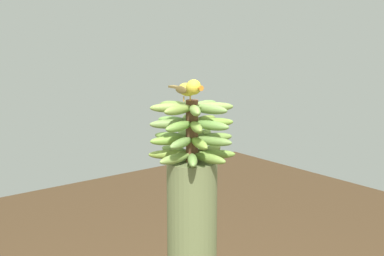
{
  "coord_description": "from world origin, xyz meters",
  "views": [
    {
      "loc": [
        1.39,
        -1.09,
        1.76
      ],
      "look_at": [
        0.0,
        0.0,
        1.43
      ],
      "focal_mm": 45.1,
      "sensor_mm": 36.0,
      "label": 1
    }
  ],
  "objects": [
    {
      "name": "perched_bird",
      "position": [
        0.03,
        -0.04,
        1.58
      ],
      "size": [
        0.2,
        0.06,
        0.08
      ],
      "color": "#C68933",
      "rests_on": "banana_bunch"
    },
    {
      "name": "banana_bunch",
      "position": [
        -0.0,
        0.0,
        1.42
      ],
      "size": [
        0.33,
        0.33,
        0.23
      ],
      "color": "brown",
      "rests_on": "banana_tree"
    }
  ]
}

